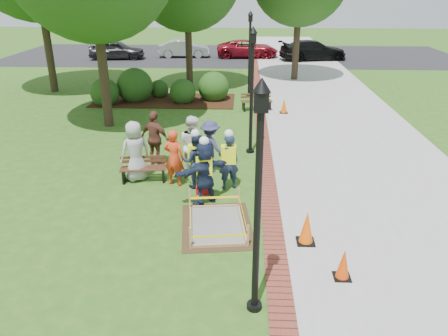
{
  "coord_description": "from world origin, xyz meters",
  "views": [
    {
      "loc": [
        0.99,
        -9.4,
        5.54
      ],
      "look_at": [
        0.5,
        1.2,
        1.0
      ],
      "focal_mm": 35.0,
      "sensor_mm": 36.0,
      "label": 1
    }
  ],
  "objects_px": {
    "hivis_worker_b": "(229,160)",
    "hivis_worker_c": "(196,159)",
    "lamp_near": "(258,187)",
    "cone_front": "(343,265)",
    "bench_near": "(144,174)",
    "hivis_worker_a": "(205,171)",
    "wet_concrete_pad": "(217,218)"
  },
  "relations": [
    {
      "from": "hivis_worker_b",
      "to": "hivis_worker_c",
      "type": "relative_size",
      "value": 1.02
    },
    {
      "from": "lamp_near",
      "to": "cone_front",
      "type": "bearing_deg",
      "value": 28.23
    },
    {
      "from": "bench_near",
      "to": "lamp_near",
      "type": "xyz_separation_m",
      "value": [
        3.22,
        -5.44,
        2.25
      ]
    },
    {
      "from": "bench_near",
      "to": "cone_front",
      "type": "relative_size",
      "value": 2.06
    },
    {
      "from": "lamp_near",
      "to": "hivis_worker_b",
      "type": "distance_m",
      "value": 5.34
    },
    {
      "from": "hivis_worker_a",
      "to": "lamp_near",
      "type": "bearing_deg",
      "value": -73.01
    },
    {
      "from": "cone_front",
      "to": "hivis_worker_b",
      "type": "relative_size",
      "value": 0.38
    },
    {
      "from": "hivis_worker_c",
      "to": "lamp_near",
      "type": "bearing_deg",
      "value": -72.63
    },
    {
      "from": "wet_concrete_pad",
      "to": "hivis_worker_a",
      "type": "height_order",
      "value": "hivis_worker_a"
    },
    {
      "from": "hivis_worker_a",
      "to": "hivis_worker_b",
      "type": "distance_m",
      "value": 1.11
    },
    {
      "from": "cone_front",
      "to": "hivis_worker_c",
      "type": "distance_m",
      "value": 5.39
    },
    {
      "from": "cone_front",
      "to": "hivis_worker_a",
      "type": "bearing_deg",
      "value": 133.96
    },
    {
      "from": "cone_front",
      "to": "lamp_near",
      "type": "distance_m",
      "value": 2.96
    },
    {
      "from": "lamp_near",
      "to": "hivis_worker_a",
      "type": "xyz_separation_m",
      "value": [
        -1.26,
        4.13,
        -1.54
      ]
    },
    {
      "from": "hivis_worker_a",
      "to": "wet_concrete_pad",
      "type": "bearing_deg",
      "value": -72.34
    },
    {
      "from": "bench_near",
      "to": "hivis_worker_a",
      "type": "relative_size",
      "value": 0.74
    },
    {
      "from": "cone_front",
      "to": "bench_near",
      "type": "bearing_deg",
      "value": 138.24
    },
    {
      "from": "hivis_worker_b",
      "to": "hivis_worker_c",
      "type": "bearing_deg",
      "value": 176.43
    },
    {
      "from": "hivis_worker_c",
      "to": "bench_near",
      "type": "bearing_deg",
      "value": 168.74
    },
    {
      "from": "cone_front",
      "to": "lamp_near",
      "type": "height_order",
      "value": "lamp_near"
    },
    {
      "from": "hivis_worker_a",
      "to": "hivis_worker_c",
      "type": "relative_size",
      "value": 1.08
    },
    {
      "from": "bench_near",
      "to": "hivis_worker_c",
      "type": "relative_size",
      "value": 0.8
    },
    {
      "from": "wet_concrete_pad",
      "to": "cone_front",
      "type": "xyz_separation_m",
      "value": [
        2.66,
        -1.94,
        0.09
      ]
    },
    {
      "from": "hivis_worker_a",
      "to": "hivis_worker_c",
      "type": "distance_m",
      "value": 1.05
    },
    {
      "from": "bench_near",
      "to": "hivis_worker_b",
      "type": "distance_m",
      "value": 2.67
    },
    {
      "from": "bench_near",
      "to": "cone_front",
      "type": "height_order",
      "value": "bench_near"
    },
    {
      "from": "lamp_near",
      "to": "hivis_worker_c",
      "type": "relative_size",
      "value": 2.42
    },
    {
      "from": "cone_front",
      "to": "lamp_near",
      "type": "relative_size",
      "value": 0.16
    },
    {
      "from": "cone_front",
      "to": "hivis_worker_b",
      "type": "distance_m",
      "value": 4.81
    },
    {
      "from": "hivis_worker_b",
      "to": "hivis_worker_a",
      "type": "bearing_deg",
      "value": -122.87
    },
    {
      "from": "lamp_near",
      "to": "hivis_worker_c",
      "type": "distance_m",
      "value": 5.59
    },
    {
      "from": "lamp_near",
      "to": "hivis_worker_a",
      "type": "height_order",
      "value": "lamp_near"
    }
  ]
}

